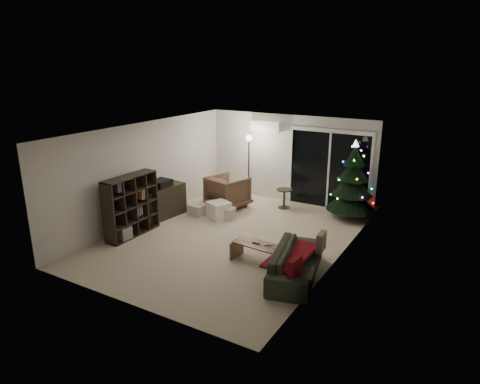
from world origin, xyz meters
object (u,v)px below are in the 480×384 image
Objects in this scene: media_cabinet at (162,202)px; armchair at (228,192)px; bookshelf at (126,204)px; sofa at (296,262)px; christmas_tree at (353,180)px; coffee_table at (262,254)px.

armchair is (1.05, 1.56, 0.03)m from media_cabinet.
media_cabinet is (0.00, 1.26, -0.30)m from bookshelf.
sofa is at bearing -15.33° from bookshelf.
armchair reaches higher than sofa.
media_cabinet is 0.65× the size of christmas_tree.
media_cabinet is 4.47m from sofa.
bookshelf is at bearing -170.95° from coffee_table.
armchair is 0.77× the size of coffee_table.
sofa is at bearing -10.15° from media_cabinet.
coffee_table is (2.46, -2.61, -0.24)m from armchair.
sofa is (4.30, 0.05, -0.43)m from bookshelf.
bookshelf is 3.01m from armchair.
sofa is 3.75m from christmas_tree.
bookshelf is 1.46× the size of armchair.
coffee_table is at bearing -11.17° from media_cabinet.
bookshelf is 0.73× the size of sofa.
christmas_tree is at bearing 25.25° from bookshelf.
media_cabinet is at bearing 71.17° from armchair.
christmas_tree reaches higher than armchair.
media_cabinet is 1.87m from armchair.
sofa is (4.30, -1.21, -0.13)m from media_cabinet.
christmas_tree is (4.25, 2.47, 0.61)m from media_cabinet.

